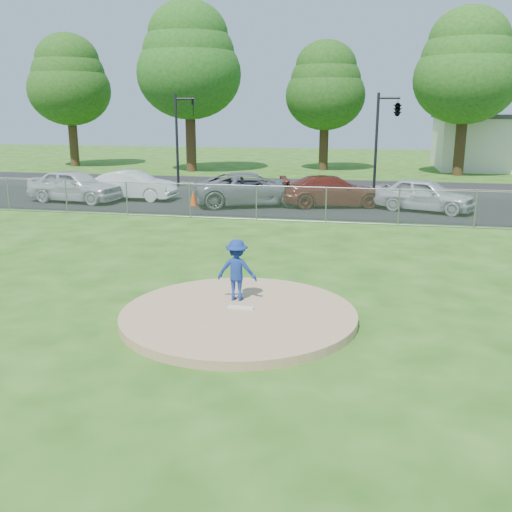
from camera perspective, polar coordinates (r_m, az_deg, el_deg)
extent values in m
plane|color=#235212|center=(22.64, 4.02, 2.50)|extent=(120.00, 120.00, 0.00)
cylinder|color=tan|center=(13.12, -1.74, -5.95)|extent=(5.40, 5.40, 0.20)
cube|color=white|center=(13.26, -1.55, -5.17)|extent=(0.60, 0.15, 0.04)
cube|color=gray|center=(24.45, 4.67, 5.16)|extent=(40.00, 0.06, 1.50)
cube|color=black|center=(28.99, 5.71, 5.10)|extent=(50.00, 8.00, 0.01)
cube|color=black|center=(36.38, 6.93, 6.96)|extent=(60.00, 7.00, 0.01)
cylinder|color=#392414|center=(51.43, -17.78, 10.90)|extent=(0.74, 0.74, 4.20)
ellipsoid|color=#1D4813|center=(51.39, -18.14, 15.47)|extent=(6.72, 6.72, 5.71)
ellipsoid|color=#1D4813|center=(51.44, -18.25, 16.78)|extent=(5.91, 5.91, 5.03)
ellipsoid|color=#1D4813|center=(51.51, -18.36, 18.08)|extent=(5.11, 5.11, 4.34)
cylinder|color=#392214|center=(45.19, -6.53, 11.53)|extent=(0.78, 0.78, 4.90)
ellipsoid|color=#1B4F15|center=(45.21, -6.71, 17.61)|extent=(7.84, 7.84, 6.66)
ellipsoid|color=#1B4F15|center=(45.31, -6.77, 19.34)|extent=(6.90, 6.90, 5.86)
ellipsoid|color=#1B4F15|center=(45.45, -6.82, 21.07)|extent=(5.96, 5.96, 5.06)
cylinder|color=#342113|center=(46.21, 6.78, 10.93)|extent=(0.72, 0.72, 3.85)
ellipsoid|color=#1A4512|center=(46.14, 6.93, 15.61)|extent=(6.16, 6.16, 5.24)
ellipsoid|color=#1A4512|center=(46.18, 6.97, 16.95)|extent=(5.42, 5.42, 4.61)
ellipsoid|color=#1A4512|center=(46.24, 7.01, 18.28)|extent=(4.68, 4.68, 3.98)
cylinder|color=#332112|center=(44.47, 19.74, 10.52)|extent=(0.76, 0.76, 4.55)
ellipsoid|color=#1F5115|center=(44.45, 20.24, 16.25)|extent=(7.28, 7.28, 6.19)
ellipsoid|color=#1F5115|center=(44.53, 20.39, 17.88)|extent=(6.41, 6.41, 5.45)
ellipsoid|color=#1F5115|center=(44.64, 20.54, 19.50)|extent=(5.53, 5.53, 4.70)
cylinder|color=black|center=(36.02, -7.91, 11.32)|extent=(0.16, 0.16, 5.60)
cylinder|color=black|center=(35.78, -7.11, 15.34)|extent=(1.20, 0.12, 0.12)
imported|color=black|center=(35.63, -6.33, 14.56)|extent=(0.16, 0.20, 1.00)
cylinder|color=black|center=(34.02, 11.93, 10.98)|extent=(0.16, 0.16, 5.60)
cylinder|color=black|center=(33.98, 13.20, 15.13)|extent=(1.20, 0.12, 0.12)
imported|color=black|center=(33.99, 13.98, 14.24)|extent=(0.53, 2.48, 1.00)
imported|color=navy|center=(13.66, -1.92, -1.40)|extent=(0.97, 0.56, 1.49)
cone|color=#EE450C|center=(28.74, -6.29, 5.81)|extent=(0.40, 0.40, 0.79)
imported|color=silver|center=(31.19, -17.69, 6.72)|extent=(5.14, 2.58, 1.68)
imported|color=silver|center=(31.20, -12.21, 6.92)|extent=(4.64, 1.74, 1.51)
imported|color=slate|center=(28.70, -0.36, 6.73)|extent=(6.42, 4.65, 1.62)
imported|color=maroon|center=(28.61, 7.69, 6.45)|extent=(5.54, 3.32, 1.50)
imported|color=silver|center=(28.10, 16.51, 5.90)|extent=(4.91, 3.24, 1.55)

